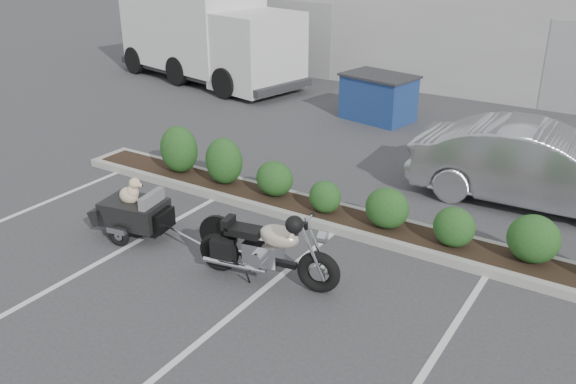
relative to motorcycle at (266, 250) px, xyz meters
The scene contains 8 objects.
ground 1.23m from the motorcycle, behind, with size 90.00×90.00×0.00m, color #38383A.
planter_kerb 2.44m from the motorcycle, 92.33° to the left, with size 12.00×1.00×0.15m, color #9E9E93.
building 17.29m from the motorcycle, 93.65° to the left, with size 26.00×10.00×4.00m, color #9EA099.
motorcycle is the anchor object (origin of this frame).
pet_trailer 2.79m from the motorcycle, behind, with size 1.87×1.06×1.10m.
sedan 5.84m from the motorcycle, 61.49° to the left, with size 1.65×4.74×1.56m, color #B0B0B7.
dumpster 8.95m from the motorcycle, 104.02° to the left, with size 2.15×1.67×1.27m.
delivery_truck 13.52m from the motorcycle, 132.96° to the left, with size 7.89×3.96×3.45m.
Camera 1 is at (5.66, -6.77, 4.98)m, focal length 38.00 mm.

